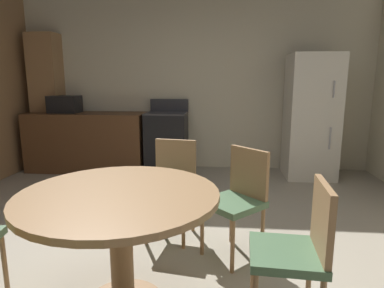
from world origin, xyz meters
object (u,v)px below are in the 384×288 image
(refrigerator, at_px, (311,117))
(dining_table, at_px, (120,217))
(chair_east, at_px, (299,246))
(chair_northeast, at_px, (239,195))
(microwave, at_px, (65,104))
(chair_north, at_px, (172,182))
(oven_range, at_px, (167,142))

(refrigerator, bearing_deg, dining_table, -121.69)
(chair_east, bearing_deg, chair_northeast, -65.87)
(refrigerator, bearing_deg, chair_east, -105.16)
(microwave, height_order, chair_north, microwave)
(oven_range, distance_m, chair_northeast, 2.57)
(microwave, relative_size, chair_north, 0.51)
(oven_range, relative_size, chair_northeast, 1.26)
(dining_table, bearing_deg, refrigerator, 58.31)
(chair_east, bearing_deg, oven_range, -64.36)
(chair_northeast, bearing_deg, chair_east, 65.87)
(dining_table, relative_size, chair_east, 1.37)
(oven_range, bearing_deg, chair_east, -68.45)
(oven_range, height_order, chair_north, oven_range)
(microwave, xyz_separation_m, chair_north, (1.96, -2.07, -0.53))
(chair_east, bearing_deg, refrigerator, -101.07)
(refrigerator, bearing_deg, microwave, 179.22)
(microwave, height_order, chair_east, microwave)
(dining_table, xyz_separation_m, chair_east, (1.04, -0.07, -0.10))
(chair_northeast, xyz_separation_m, chair_north, (-0.58, 0.30, 0.00))
(chair_north, bearing_deg, chair_northeast, 71.61)
(microwave, xyz_separation_m, chair_east, (2.83, -3.17, -0.53))
(refrigerator, distance_m, microwave, 3.68)
(microwave, xyz_separation_m, chair_northeast, (2.54, -2.37, -0.53))
(refrigerator, distance_m, chair_northeast, 2.61)
(refrigerator, height_order, dining_table, refrigerator)
(dining_table, relative_size, chair_northeast, 1.37)
(refrigerator, xyz_separation_m, chair_north, (-1.72, -2.02, -0.38))
(microwave, height_order, dining_table, microwave)
(oven_range, bearing_deg, refrigerator, -1.47)
(chair_northeast, xyz_separation_m, chair_east, (0.29, -0.80, 0.00))
(microwave, distance_m, chair_north, 2.90)
(oven_range, xyz_separation_m, dining_table, (0.22, -3.10, 0.13))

